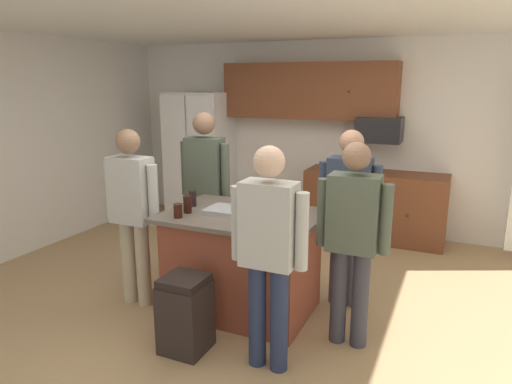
% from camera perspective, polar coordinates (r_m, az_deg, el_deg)
% --- Properties ---
extents(floor, '(7.04, 7.04, 0.00)m').
position_cam_1_polar(floor, '(4.40, 0.11, -14.31)').
color(floor, tan).
rests_on(floor, ground).
extents(ceiling, '(7.04, 7.04, 0.00)m').
position_cam_1_polar(ceiling, '(3.93, 0.13, 21.51)').
color(ceiling, white).
extents(back_wall, '(6.40, 0.10, 2.60)m').
position_cam_1_polar(back_wall, '(6.59, 10.17, 6.74)').
color(back_wall, white).
rests_on(back_wall, ground).
extents(side_wall_left, '(0.10, 5.60, 2.60)m').
position_cam_1_polar(side_wall_left, '(6.01, -29.08, 4.61)').
color(side_wall_left, white).
rests_on(side_wall_left, ground).
extents(cabinet_run_upper, '(2.40, 0.38, 0.75)m').
position_cam_1_polar(cabinet_run_upper, '(6.47, 6.44, 12.30)').
color(cabinet_run_upper, brown).
extents(cabinet_run_lower, '(1.80, 0.63, 0.90)m').
position_cam_1_polar(cabinet_run_lower, '(6.32, 14.41, -1.62)').
color(cabinet_run_lower, brown).
rests_on(cabinet_run_lower, ground).
extents(refrigerator, '(0.88, 0.76, 1.90)m').
position_cam_1_polar(refrigerator, '(7.02, -6.89, 4.37)').
color(refrigerator, white).
rests_on(refrigerator, ground).
extents(microwave_over_range, '(0.56, 0.40, 0.32)m').
position_cam_1_polar(microwave_over_range, '(6.16, 14.99, 7.44)').
color(microwave_over_range, black).
extents(kitchen_island, '(1.36, 0.98, 0.92)m').
position_cam_1_polar(kitchen_island, '(4.22, -1.69, -8.62)').
color(kitchen_island, brown).
rests_on(kitchen_island, ground).
extents(person_guest_right, '(0.57, 0.22, 1.65)m').
position_cam_1_polar(person_guest_right, '(4.34, -15.02, -1.72)').
color(person_guest_right, tan).
rests_on(person_guest_right, ground).
extents(person_guest_left, '(0.57, 0.22, 1.62)m').
position_cam_1_polar(person_guest_left, '(3.60, 11.84, -4.90)').
color(person_guest_left, '#383842').
rests_on(person_guest_left, ground).
extents(person_guest_by_door, '(0.57, 0.22, 1.64)m').
position_cam_1_polar(person_guest_by_door, '(3.23, 1.57, -6.60)').
color(person_guest_by_door, '#232D4C').
rests_on(person_guest_by_door, ground).
extents(person_host_foreground, '(0.57, 0.23, 1.75)m').
position_cam_1_polar(person_host_foreground, '(4.89, -6.28, 1.18)').
color(person_host_foreground, '#232D4C').
rests_on(person_host_foreground, ground).
extents(person_elder_center, '(0.57, 0.22, 1.64)m').
position_cam_1_polar(person_elder_center, '(4.25, 11.34, -1.85)').
color(person_elder_center, '#4C5166').
rests_on(person_elder_center, ground).
extents(glass_short_whisky, '(0.07, 0.07, 0.15)m').
position_cam_1_polar(glass_short_whisky, '(4.11, -8.45, -1.52)').
color(glass_short_whisky, black).
rests_on(glass_short_whisky, kitchen_island).
extents(mug_ceramic_white, '(0.12, 0.08, 0.09)m').
position_cam_1_polar(mug_ceramic_white, '(4.28, -1.17, -1.19)').
color(mug_ceramic_white, white).
rests_on(mug_ceramic_white, kitchen_island).
extents(glass_dark_ale, '(0.07, 0.07, 0.13)m').
position_cam_1_polar(glass_dark_ale, '(4.14, 5.17, -1.47)').
color(glass_dark_ale, black).
rests_on(glass_dark_ale, kitchen_island).
extents(tumbler_amber, '(0.07, 0.07, 0.15)m').
position_cam_1_polar(tumbler_amber, '(4.32, -7.82, -0.79)').
color(tumbler_amber, black).
rests_on(tumbler_amber, kitchen_island).
extents(glass_pilsner, '(0.07, 0.07, 0.12)m').
position_cam_1_polar(glass_pilsner, '(3.98, -9.60, -2.29)').
color(glass_pilsner, black).
rests_on(glass_pilsner, kitchen_island).
extents(serving_tray, '(0.44, 0.30, 0.04)m').
position_cam_1_polar(serving_tray, '(4.07, -3.02, -2.35)').
color(serving_tray, '#B7B7BC').
rests_on(serving_tray, kitchen_island).
extents(trash_bin, '(0.34, 0.34, 0.61)m').
position_cam_1_polar(trash_bin, '(3.73, -8.70, -14.65)').
color(trash_bin, black).
rests_on(trash_bin, ground).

